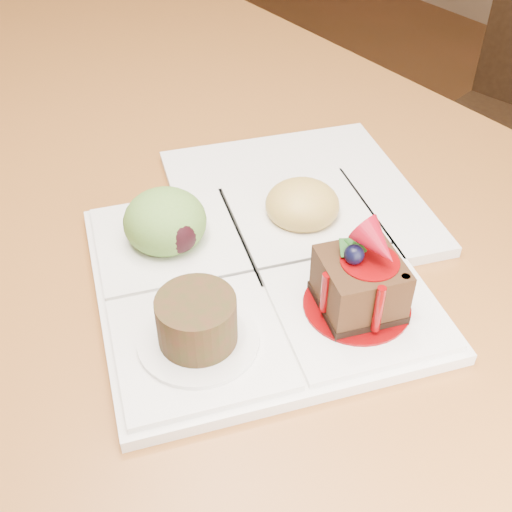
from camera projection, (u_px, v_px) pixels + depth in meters
ground at (127, 472)px, 1.28m from camera, size 6.00×6.00×0.00m
dining_table at (58, 192)px, 0.84m from camera, size 1.00×1.80×0.75m
sampler_plate at (252, 263)px, 0.59m from camera, size 0.37×0.37×0.11m
second_plate at (296, 200)px, 0.70m from camera, size 0.33×0.33×0.01m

